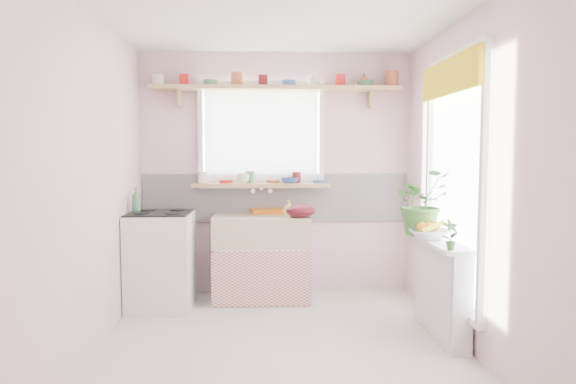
{
  "coord_description": "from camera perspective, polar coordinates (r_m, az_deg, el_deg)",
  "views": [
    {
      "loc": [
        -0.12,
        -3.77,
        1.48
      ],
      "look_at": [
        0.08,
        0.55,
        1.14
      ],
      "focal_mm": 32.0,
      "sensor_mm": 36.0,
      "label": 1
    }
  ],
  "objects": [
    {
      "name": "room",
      "position": [
        4.7,
        6.92,
        3.14
      ],
      "size": [
        3.2,
        3.2,
        3.2
      ],
      "color": "silver",
      "rests_on": "ground"
    },
    {
      "name": "sink_unit",
      "position": [
        5.18,
        -2.94,
        -7.19
      ],
      "size": [
        0.95,
        0.65,
        1.11
      ],
      "color": "white",
      "rests_on": "ground"
    },
    {
      "name": "cooker",
      "position": [
        5.03,
        -13.94,
        -7.33
      ],
      "size": [
        0.58,
        0.58,
        0.93
      ],
      "color": "white",
      "rests_on": "ground"
    },
    {
      "name": "radiator_ledge",
      "position": [
        4.36,
        16.71,
        -10.08
      ],
      "size": [
        0.22,
        0.95,
        0.78
      ],
      "color": "white",
      "rests_on": "ground"
    },
    {
      "name": "windowsill",
      "position": [
        5.27,
        -2.96,
        0.8
      ],
      "size": [
        1.4,
        0.22,
        0.04
      ],
      "primitive_type": "cube",
      "color": "tan",
      "rests_on": "room"
    },
    {
      "name": "pine_shelf",
      "position": [
        5.28,
        -1.35,
        11.46
      ],
      "size": [
        2.52,
        0.24,
        0.04
      ],
      "primitive_type": "cube",
      "color": "tan",
      "rests_on": "room"
    },
    {
      "name": "shelf_crockery",
      "position": [
        5.29,
        -1.61,
        12.26
      ],
      "size": [
        2.47,
        0.11,
        0.12
      ],
      "color": "silver",
      "rests_on": "pine_shelf"
    },
    {
      "name": "sill_crockery",
      "position": [
        5.26,
        -3.51,
        1.6
      ],
      "size": [
        1.35,
        0.11,
        0.12
      ],
      "color": "silver",
      "rests_on": "windowsill"
    },
    {
      "name": "dish_tray",
      "position": [
        5.31,
        -1.72,
        -2.07
      ],
      "size": [
        0.5,
        0.41,
        0.04
      ],
      "primitive_type": "cube",
      "rotation": [
        0.0,
        0.0,
        0.17
      ],
      "color": "orange",
      "rests_on": "sink_unit"
    },
    {
      "name": "colander",
      "position": [
        4.92,
        1.4,
        -2.08
      ],
      "size": [
        0.29,
        0.29,
        0.13
      ],
      "primitive_type": "ellipsoid",
      "rotation": [
        0.0,
        0.0,
        0.02
      ],
      "color": "#510D17",
      "rests_on": "sink_unit"
    },
    {
      "name": "jade_plant",
      "position": [
        4.48,
        14.66,
        -1.12
      ],
      "size": [
        0.6,
        0.55,
        0.56
      ],
      "primitive_type": "imported",
      "rotation": [
        0.0,
        0.0,
        0.27
      ],
      "color": "#366A2A",
      "rests_on": "radiator_ledge"
    },
    {
      "name": "fruit_bowl",
      "position": [
        4.32,
        15.37,
        -4.54
      ],
      "size": [
        0.35,
        0.35,
        0.08
      ],
      "primitive_type": "imported",
      "rotation": [
        0.0,
        0.0,
        -0.11
      ],
      "color": "white",
      "rests_on": "radiator_ledge"
    },
    {
      "name": "herb_pot",
      "position": [
        3.86,
        17.6,
        -4.57
      ],
      "size": [
        0.13,
        0.1,
        0.22
      ],
      "primitive_type": "imported",
      "rotation": [
        0.0,
        0.0,
        0.22
      ],
      "color": "#2D5F26",
      "rests_on": "radiator_ledge"
    },
    {
      "name": "soap_bottle_sink",
      "position": [
        4.91,
        0.1,
        -1.88
      ],
      "size": [
        0.1,
        0.1,
        0.17
      ],
      "primitive_type": "imported",
      "rotation": [
        0.0,
        0.0,
        -0.42
      ],
      "color": "#E5E867",
      "rests_on": "sink_unit"
    },
    {
      "name": "sill_cup",
      "position": [
        5.21,
        -5.01,
        1.51
      ],
      "size": [
        0.14,
        0.14,
        0.1
      ],
      "primitive_type": "imported",
      "rotation": [
        0.0,
        0.0,
        0.1
      ],
      "color": "white",
      "rests_on": "windowsill"
    },
    {
      "name": "sill_bowl",
      "position": [
        5.21,
        0.19,
        1.3
      ],
      "size": [
        0.18,
        0.18,
        0.06
      ],
      "primitive_type": "imported",
      "rotation": [
        0.0,
        0.0,
        -0.01
      ],
      "color": "#2D5193",
      "rests_on": "windowsill"
    },
    {
      "name": "shelf_vase",
      "position": [
        5.45,
        8.44,
        12.16
      ],
      "size": [
        0.18,
        0.18,
        0.14
      ],
      "primitive_type": "imported",
      "rotation": [
        0.0,
        0.0,
        0.39
      ],
      "color": "#9F5031",
      "rests_on": "pine_shelf"
    },
    {
      "name": "cooker_bottle",
      "position": [
        5.01,
        -16.5,
        -0.85
      ],
      "size": [
        0.11,
        0.11,
        0.23
      ],
      "primitive_type": "imported",
      "rotation": [
        0.0,
        0.0,
        -0.23
      ],
      "color": "#458B56",
      "rests_on": "cooker"
    },
    {
      "name": "fruit",
      "position": [
        4.32,
        15.43,
        -3.72
      ],
      "size": [
        0.2,
        0.14,
        0.1
      ],
      "color": "orange",
      "rests_on": "fruit_bowl"
    }
  ]
}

